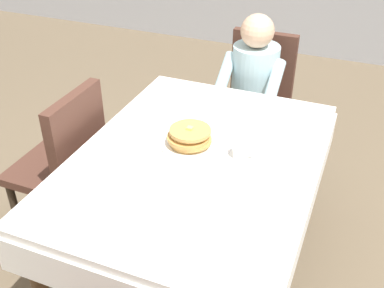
{
  "coord_description": "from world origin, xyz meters",
  "views": [
    {
      "loc": [
        0.66,
        -1.68,
        1.98
      ],
      "look_at": [
        -0.03,
        0.02,
        0.79
      ],
      "focal_mm": 43.38,
      "sensor_mm": 36.0,
      "label": 1
    }
  ],
  "objects": [
    {
      "name": "knife_right_of_plate",
      "position": [
        0.13,
        0.04,
        0.74
      ],
      "size": [
        0.02,
        0.2,
        0.0
      ],
      "primitive_type": "cube",
      "rotation": [
        0.0,
        0.0,
        1.62
      ],
      "color": "silver",
      "rests_on": "dining_table_main"
    },
    {
      "name": "syrup_pitcher",
      "position": [
        -0.27,
        0.16,
        0.78
      ],
      "size": [
        0.08,
        0.08,
        0.07
      ],
      "color": "silver",
      "rests_on": "dining_table_main"
    },
    {
      "name": "diner_person",
      "position": [
        -0.01,
        1.01,
        0.67
      ],
      "size": [
        0.4,
        0.43,
        1.12
      ],
      "rotation": [
        0.0,
        0.0,
        3.14
      ],
      "color": "silver",
      "rests_on": "ground"
    },
    {
      "name": "napkin_folded",
      "position": [
        -0.36,
        -0.06,
        0.74
      ],
      "size": [
        0.17,
        0.12,
        0.01
      ],
      "primitive_type": "cube",
      "rotation": [
        0.0,
        0.0,
        -0.02
      ],
      "color": "white",
      "rests_on": "dining_table_main"
    },
    {
      "name": "dining_table_main",
      "position": [
        0.0,
        0.0,
        0.65
      ],
      "size": [
        1.12,
        1.52,
        0.74
      ],
      "color": "white",
      "rests_on": "ground"
    },
    {
      "name": "chair_left_side",
      "position": [
        -0.77,
        0.0,
        0.53
      ],
      "size": [
        0.45,
        0.44,
        0.93
      ],
      "rotation": [
        0.0,
        0.0,
        1.57
      ],
      "color": "#4C2D23",
      "rests_on": "ground"
    },
    {
      "name": "plate_breakfast",
      "position": [
        -0.06,
        0.06,
        0.75
      ],
      "size": [
        0.28,
        0.28,
        0.02
      ],
      "primitive_type": "cylinder",
      "color": "white",
      "rests_on": "dining_table_main"
    },
    {
      "name": "ground_plane",
      "position": [
        0.0,
        0.0,
        0.0
      ],
      "size": [
        14.0,
        14.0,
        0.0
      ],
      "primitive_type": "plane",
      "color": "brown"
    },
    {
      "name": "fork_left_of_plate",
      "position": [
        -0.25,
        0.04,
        0.74
      ],
      "size": [
        0.03,
        0.18,
        0.0
      ],
      "primitive_type": "cube",
      "rotation": [
        0.0,
        0.0,
        1.65
      ],
      "color": "silver",
      "rests_on": "dining_table_main"
    },
    {
      "name": "cup_coffee",
      "position": [
        0.2,
        0.07,
        0.78
      ],
      "size": [
        0.11,
        0.08,
        0.08
      ],
      "color": "white",
      "rests_on": "dining_table_main"
    },
    {
      "name": "spoon_near_edge",
      "position": [
        -0.05,
        -0.24,
        0.74
      ],
      "size": [
        0.15,
        0.05,
        0.0
      ],
      "primitive_type": "cube",
      "rotation": [
        0.0,
        0.0,
        0.28
      ],
      "color": "silver",
      "rests_on": "dining_table_main"
    },
    {
      "name": "chair_diner",
      "position": [
        -0.01,
        1.17,
        0.53
      ],
      "size": [
        0.44,
        0.45,
        0.93
      ],
      "rotation": [
        0.0,
        0.0,
        3.14
      ],
      "color": "#4C2D23",
      "rests_on": "ground"
    },
    {
      "name": "breakfast_stack",
      "position": [
        -0.06,
        0.06,
        0.8
      ],
      "size": [
        0.21,
        0.21,
        0.1
      ],
      "color": "tan",
      "rests_on": "plate_breakfast"
    }
  ]
}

